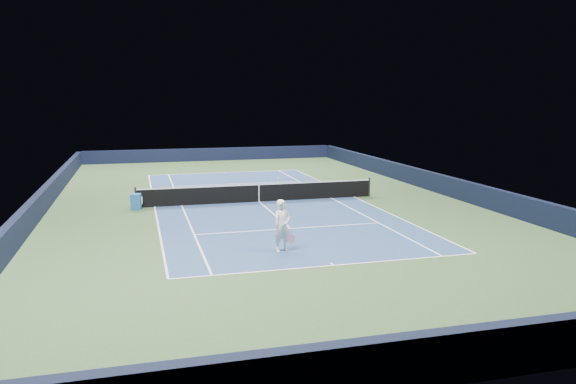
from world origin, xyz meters
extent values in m
plane|color=#2F4B29|center=(0.00, 0.00, 0.00)|extent=(40.00, 40.00, 0.00)
cube|color=black|center=(0.00, 19.82, 0.55)|extent=(22.00, 0.35, 1.10)
cube|color=black|center=(0.00, -19.82, 0.55)|extent=(22.00, 0.35, 1.10)
cube|color=black|center=(10.82, 0.00, 0.55)|extent=(0.35, 40.00, 1.10)
cube|color=black|center=(-10.82, 0.00, 0.55)|extent=(0.35, 40.00, 1.10)
cube|color=navy|center=(0.00, 0.00, 0.00)|extent=(10.97, 23.77, 0.01)
cube|color=white|center=(0.00, 11.88, 0.01)|extent=(10.97, 0.08, 0.00)
cube|color=white|center=(0.00, -11.88, 0.01)|extent=(10.97, 0.08, 0.00)
cube|color=white|center=(5.49, 0.00, 0.01)|extent=(0.08, 23.77, 0.00)
cube|color=white|center=(-5.49, 0.00, 0.01)|extent=(0.08, 23.77, 0.00)
cube|color=white|center=(4.12, 0.00, 0.01)|extent=(0.08, 23.77, 0.00)
cube|color=white|center=(-4.12, 0.00, 0.01)|extent=(0.08, 23.77, 0.00)
cube|color=white|center=(0.00, 6.40, 0.01)|extent=(8.23, 0.08, 0.00)
cube|color=white|center=(0.00, -6.40, 0.01)|extent=(8.23, 0.08, 0.00)
cube|color=white|center=(0.00, 0.00, 0.01)|extent=(0.08, 12.80, 0.00)
cube|color=white|center=(0.00, 11.73, 0.01)|extent=(0.08, 0.30, 0.00)
cube|color=white|center=(0.00, -11.73, 0.01)|extent=(0.08, 0.30, 0.00)
cylinder|color=black|center=(-6.40, 0.00, 0.54)|extent=(0.10, 0.10, 1.07)
cylinder|color=black|center=(6.40, 0.00, 0.54)|extent=(0.10, 0.10, 1.07)
cube|color=black|center=(0.00, 0.00, 0.46)|extent=(12.80, 0.03, 0.91)
cube|color=white|center=(0.00, 0.00, 0.94)|extent=(12.80, 0.04, 0.06)
cube|color=white|center=(0.00, 0.00, 0.46)|extent=(0.05, 0.04, 0.91)
cube|color=#1D5FB2|center=(-6.40, -0.42, 0.40)|extent=(0.56, 0.52, 0.80)
cube|color=white|center=(-6.11, -0.42, 0.45)|extent=(0.08, 0.35, 0.36)
imported|color=white|center=(-1.24, -9.72, 0.97)|extent=(0.82, 0.68, 1.93)
cylinder|color=pink|center=(-0.92, -9.77, 0.70)|extent=(0.03, 0.03, 0.32)
cylinder|color=black|center=(-0.92, -9.77, 0.46)|extent=(0.32, 0.03, 0.32)
cylinder|color=pink|center=(-0.92, -9.77, 0.46)|extent=(0.34, 0.03, 0.34)
sphere|color=#BCE12F|center=(-1.14, -8.72, 2.56)|extent=(0.07, 0.07, 0.07)
camera|label=1|loc=(-6.26, -29.06, 5.69)|focal=35.00mm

